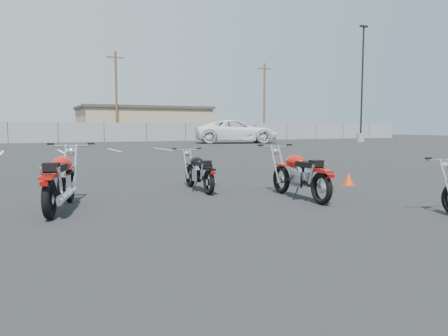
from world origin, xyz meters
name	(u,v)px	position (x,y,z in m)	size (l,w,h in m)	color
ground	(228,211)	(0.00, 0.00, 0.00)	(120.00, 120.00, 0.00)	black
motorcycle_front_red	(60,181)	(-2.48, 1.24, 0.49)	(1.07, 2.20, 1.08)	black
motorcycle_second_black	(199,172)	(0.42, 2.33, 0.41)	(0.71, 1.83, 0.89)	black
motorcycle_third_red	(301,175)	(1.78, 0.52, 0.46)	(0.80, 2.08, 1.01)	black
training_cone_near	(349,179)	(3.95, 1.65, 0.15)	(0.25, 0.25, 0.30)	red
light_pole_east	(361,112)	(25.36, 24.75, 2.74)	(0.80, 0.70, 10.48)	gray
chainlink_fence	(58,132)	(0.00, 35.00, 0.90)	(80.06, 0.06, 1.80)	gray
tan_building_east	(143,123)	(10.00, 44.00, 1.86)	(14.40, 9.40, 3.70)	#9D8965
utility_pole_c	(116,94)	(6.00, 39.00, 4.69)	(1.80, 0.24, 9.00)	#4E3524
utility_pole_d	(264,100)	(24.00, 40.00, 4.69)	(1.80, 0.24, 9.00)	#4E3524
parking_line_stripes	(32,152)	(-2.50, 20.00, 0.00)	(15.12, 4.00, 0.01)	silver
white_van	(237,125)	(13.79, 27.17, 1.57)	(8.25, 3.30, 3.14)	white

